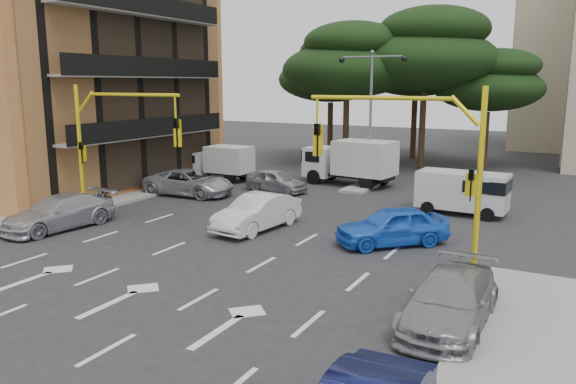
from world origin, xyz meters
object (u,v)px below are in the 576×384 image
(signal_mast_right, at_px, (422,153))
(car_white_hatch, at_px, (257,212))
(box_truck_b, at_px, (350,163))
(box_truck_a, at_px, (219,163))
(car_silver_parked, at_px, (450,300))
(car_silver_cross_a, at_px, (189,182))
(car_blue_compact, at_px, (392,226))
(car_silver_cross_b, at_px, (276,181))
(car_silver_wagon, at_px, (59,212))
(signal_mast_left, at_px, (108,135))
(street_lamp_center, at_px, (371,94))
(van_white, at_px, (462,193))

(signal_mast_right, distance_m, car_white_hatch, 8.22)
(box_truck_b, bearing_deg, box_truck_a, 113.12)
(car_white_hatch, height_order, car_silver_parked, car_white_hatch)
(car_white_hatch, height_order, car_silver_cross_a, car_white_hatch)
(car_blue_compact, xyz_separation_m, box_truck_b, (-6.20, 11.09, 0.63))
(car_blue_compact, distance_m, car_silver_cross_b, 11.47)
(car_silver_wagon, bearing_deg, signal_mast_left, 63.79)
(street_lamp_center, bearing_deg, box_truck_b, -154.41)
(car_white_hatch, height_order, car_silver_cross_b, car_white_hatch)
(car_blue_compact, bearing_deg, van_white, 124.74)
(car_silver_cross_a, bearing_deg, street_lamp_center, -48.58)
(signal_mast_left, distance_m, box_truck_b, 14.90)
(car_white_hatch, bearing_deg, car_silver_cross_b, 120.28)
(street_lamp_center, xyz_separation_m, car_silver_cross_b, (-3.86, -4.49, -4.79))
(street_lamp_center, xyz_separation_m, box_truck_b, (-1.04, -0.50, -4.06))
(signal_mast_left, height_order, street_lamp_center, street_lamp_center)
(box_truck_a, xyz_separation_m, box_truck_b, (7.96, 2.28, 0.27))
(car_blue_compact, xyz_separation_m, car_silver_parked, (3.55, -6.30, -0.05))
(signal_mast_right, relative_size, car_silver_cross_b, 1.62)
(car_silver_cross_a, relative_size, box_truck_a, 1.14)
(signal_mast_left, xyz_separation_m, street_lamp_center, (6.80, 14.01, 1.54))
(car_silver_cross_b, bearing_deg, street_lamp_center, -30.98)
(signal_mast_left, bearing_deg, car_silver_cross_a, 97.29)
(car_blue_compact, relative_size, car_silver_cross_b, 1.16)
(street_lamp_center, bearing_deg, box_truck_a, -162.81)
(car_silver_cross_b, bearing_deg, car_silver_parked, -127.13)
(car_white_hatch, xyz_separation_m, car_blue_compact, (5.69, 0.47, -0.00))
(street_lamp_center, distance_m, car_silver_wagon, 18.41)
(car_blue_compact, xyz_separation_m, car_silver_wagon, (-13.15, -4.31, -0.03))
(van_white, bearing_deg, car_silver_cross_a, -78.14)
(car_blue_compact, relative_size, van_white, 1.06)
(car_silver_cross_b, relative_size, box_truck_b, 0.67)
(car_silver_wagon, relative_size, car_silver_parked, 1.04)
(car_silver_parked, height_order, van_white, van_white)
(car_blue_compact, xyz_separation_m, box_truck_a, (-14.15, 8.81, 0.36))
(box_truck_b, bearing_deg, signal_mast_left, 164.01)
(van_white, height_order, box_truck_a, box_truck_a)
(car_silver_cross_a, bearing_deg, car_white_hatch, -125.75)
(car_silver_wagon, relative_size, box_truck_b, 0.88)
(van_white, relative_size, box_truck_a, 0.91)
(signal_mast_left, xyz_separation_m, car_blue_compact, (11.96, 2.42, -3.15))
(street_lamp_center, height_order, box_truck_b, street_lamp_center)
(signal_mast_left, distance_m, car_blue_compact, 12.60)
(signal_mast_right, distance_m, box_truck_b, 15.82)
(car_blue_compact, height_order, car_silver_wagon, car_blue_compact)
(car_silver_cross_a, height_order, box_truck_b, box_truck_b)
(car_blue_compact, height_order, car_silver_parked, car_blue_compact)
(van_white, xyz_separation_m, box_truck_a, (-15.46, 2.32, 0.08))
(signal_mast_left, bearing_deg, box_truck_b, 66.91)
(car_silver_parked, distance_m, box_truck_b, 19.94)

